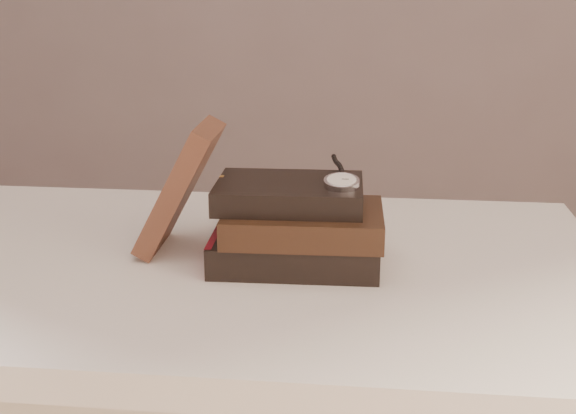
# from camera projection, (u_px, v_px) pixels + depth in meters

# --- Properties ---
(table) EXTENTS (1.00, 0.60, 0.75)m
(table) POSITION_uv_depth(u_px,v_px,m) (229.00, 322.00, 1.01)
(table) COLOR white
(table) RESTS_ON ground
(book_stack) EXTENTS (0.22, 0.15, 0.11)m
(book_stack) POSITION_uv_depth(u_px,v_px,m) (297.00, 226.00, 0.95)
(book_stack) COLOR black
(book_stack) RESTS_ON table
(journal) EXTENTS (0.11, 0.12, 0.18)m
(journal) POSITION_uv_depth(u_px,v_px,m) (180.00, 187.00, 0.99)
(journal) COLOR #422319
(journal) RESTS_ON table
(pocket_watch) EXTENTS (0.05, 0.15, 0.02)m
(pocket_watch) POSITION_uv_depth(u_px,v_px,m) (341.00, 179.00, 0.93)
(pocket_watch) COLOR silver
(pocket_watch) RESTS_ON book_stack
(eyeglasses) EXTENTS (0.09, 0.11, 0.04)m
(eyeglasses) POSITION_uv_depth(u_px,v_px,m) (245.00, 200.00, 1.02)
(eyeglasses) COLOR silver
(eyeglasses) RESTS_ON book_stack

